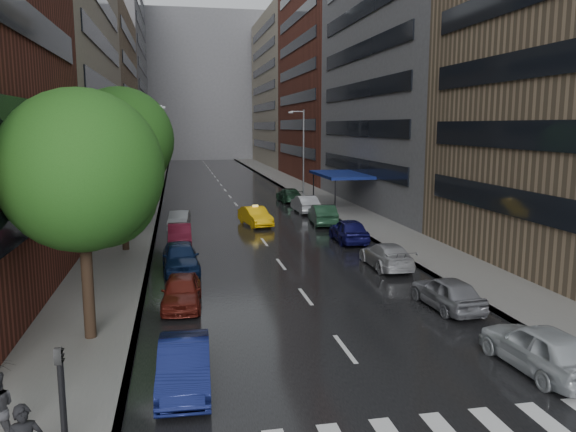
{
  "coord_description": "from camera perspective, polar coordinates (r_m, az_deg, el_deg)",
  "views": [
    {
      "loc": [
        -5.42,
        -13.42,
        7.54
      ],
      "look_at": [
        0.0,
        14.02,
        3.0
      ],
      "focal_mm": 35.0,
      "sensor_mm": 36.0,
      "label": 1
    }
  ],
  "objects": [
    {
      "name": "awning",
      "position": [
        50.7,
        5.39,
        4.19
      ],
      "size": [
        4.0,
        8.0,
        3.12
      ],
      "color": "navy",
      "rests_on": "sidewalk_right"
    },
    {
      "name": "parked_cars_left",
      "position": [
        29.3,
        -10.86,
        -4.44
      ],
      "size": [
        2.03,
        29.97,
        1.54
      ],
      "color": "#10184E",
      "rests_on": "ground"
    },
    {
      "name": "buildings_left",
      "position": [
        73.33,
        -19.32,
        15.33
      ],
      "size": [
        8.0,
        108.0,
        38.0
      ],
      "color": "maroon",
      "rests_on": "ground"
    },
    {
      "name": "street_lamp_left",
      "position": [
        43.56,
        -14.25,
        5.45
      ],
      "size": [
        1.74,
        0.22,
        9.0
      ],
      "color": "gray",
      "rests_on": "sidewalk_left"
    },
    {
      "name": "road",
      "position": [
        64.09,
        -6.25,
        2.41
      ],
      "size": [
        14.0,
        140.0,
        0.01
      ],
      "primitive_type": "cube",
      "color": "black",
      "rests_on": "ground"
    },
    {
      "name": "ground",
      "position": [
        16.31,
        10.11,
        -18.45
      ],
      "size": [
        220.0,
        220.0,
        0.0
      ],
      "primitive_type": "plane",
      "color": "gray",
      "rests_on": "ground"
    },
    {
      "name": "building_far",
      "position": [
        131.8,
        -9.02,
        12.79
      ],
      "size": [
        40.0,
        14.0,
        32.0
      ],
      "primitive_type": "cube",
      "color": "slate",
      "rests_on": "ground"
    },
    {
      "name": "tree_mid",
      "position": [
        34.39,
        -16.62,
        7.41
      ],
      "size": [
        6.12,
        6.12,
        9.76
      ],
      "color": "#382619",
      "rests_on": "ground"
    },
    {
      "name": "tree_far",
      "position": [
        47.52,
        -15.09,
        6.25
      ],
      "size": [
        4.9,
        4.9,
        7.8
      ],
      "color": "#382619",
      "rests_on": "ground"
    },
    {
      "name": "buildings_right",
      "position": [
        73.41,
        5.21,
        15.04
      ],
      "size": [
        8.05,
        109.1,
        36.0
      ],
      "color": "#937A5B",
      "rests_on": "ground"
    },
    {
      "name": "sidewalk_left",
      "position": [
        63.95,
        -14.32,
        2.23
      ],
      "size": [
        4.0,
        140.0,
        0.15
      ],
      "primitive_type": "cube",
      "color": "gray",
      "rests_on": "ground"
    },
    {
      "name": "street_lamp_right",
      "position": [
        59.93,
        1.51,
        6.68
      ],
      "size": [
        1.74,
        0.22,
        9.0
      ],
      "color": "gray",
      "rests_on": "sidewalk_right"
    },
    {
      "name": "parked_cars_right",
      "position": [
        36.98,
        6.04,
        -1.44
      ],
      "size": [
        2.07,
        44.33,
        1.56
      ],
      "color": "#B5BABF",
      "rests_on": "ground"
    },
    {
      "name": "sidewalk_right",
      "position": [
        65.46,
        1.63,
        2.67
      ],
      "size": [
        4.0,
        140.0,
        0.15
      ],
      "primitive_type": "cube",
      "color": "gray",
      "rests_on": "ground"
    },
    {
      "name": "traffic_light",
      "position": [
        11.64,
        -21.82,
        -18.62
      ],
      "size": [
        0.18,
        0.15,
        3.45
      ],
      "color": "black",
      "rests_on": "sidewalk_left"
    },
    {
      "name": "taxi",
      "position": [
        42.56,
        -3.33,
        -0.03
      ],
      "size": [
        2.32,
        4.54,
        1.43
      ],
      "primitive_type": "imported",
      "rotation": [
        0.0,
        0.0,
        0.19
      ],
      "color": "#F4B30C",
      "rests_on": "ground"
    },
    {
      "name": "tree_near",
      "position": [
        20.15,
        -20.28,
        4.32
      ],
      "size": [
        5.52,
        5.52,
        8.79
      ],
      "color": "#382619",
      "rests_on": "ground"
    }
  ]
}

